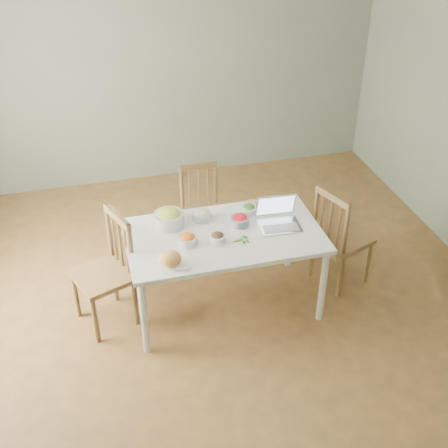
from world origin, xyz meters
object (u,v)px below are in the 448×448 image
object	(u,v)px
laptop	(280,215)
chair_right	(343,235)
chair_left	(102,273)
bowl_squash	(169,217)
bread_boule	(170,259)
dining_table	(224,270)
chair_far	(204,213)

from	to	relation	value
laptop	chair_right	bearing A→B (deg)	12.46
chair_left	bowl_squash	size ratio (longest dim) A/B	3.97
bread_boule	dining_table	bearing A→B (deg)	30.48
chair_far	laptop	world-z (taller)	laptop
bowl_squash	laptop	xyz separation A→B (m)	(0.91, -0.28, 0.04)
chair_left	bread_boule	bearing A→B (deg)	35.32
bowl_squash	bread_boule	bearing A→B (deg)	-99.46
dining_table	chair_far	world-z (taller)	chair_far
chair_left	chair_right	xyz separation A→B (m)	(2.20, 0.02, -0.01)
chair_far	laptop	xyz separation A→B (m)	(0.47, -0.88, 0.44)
bread_boule	laptop	bearing A→B (deg)	15.45
chair_far	chair_left	bearing A→B (deg)	-144.63
chair_far	bread_boule	xyz separation A→B (m)	(-0.53, -1.16, 0.37)
laptop	chair_far	bearing A→B (deg)	122.07
bread_boule	chair_left	bearing A→B (deg)	146.15
chair_right	bowl_squash	xyz separation A→B (m)	(-1.58, 0.18, 0.35)
chair_far	chair_right	world-z (taller)	chair_right
dining_table	chair_far	size ratio (longest dim) A/B	1.81
chair_far	laptop	distance (m)	1.09
chair_right	chair_far	bearing A→B (deg)	35.68
chair_right	dining_table	bearing A→B (deg)	73.83
chair_far	bowl_squash	xyz separation A→B (m)	(-0.44, -0.60, 0.39)
bowl_squash	dining_table	bearing A→B (deg)	-31.44
dining_table	bowl_squash	distance (m)	0.68
chair_far	chair_left	size ratio (longest dim) A/B	0.88
dining_table	chair_left	xyz separation A→B (m)	(-1.05, 0.06, 0.13)
chair_left	chair_right	bearing A→B (deg)	69.68
chair_left	laptop	world-z (taller)	chair_left
bread_boule	laptop	world-z (taller)	laptop
chair_right	chair_left	bearing A→B (deg)	70.63
dining_table	bread_boule	distance (m)	0.74
dining_table	bread_boule	bearing A→B (deg)	-149.52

